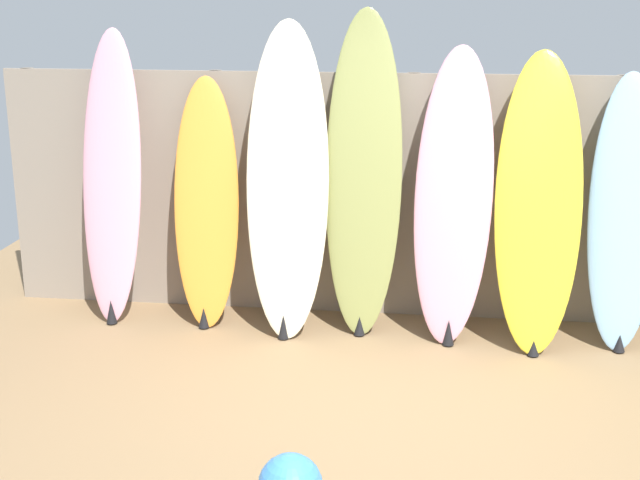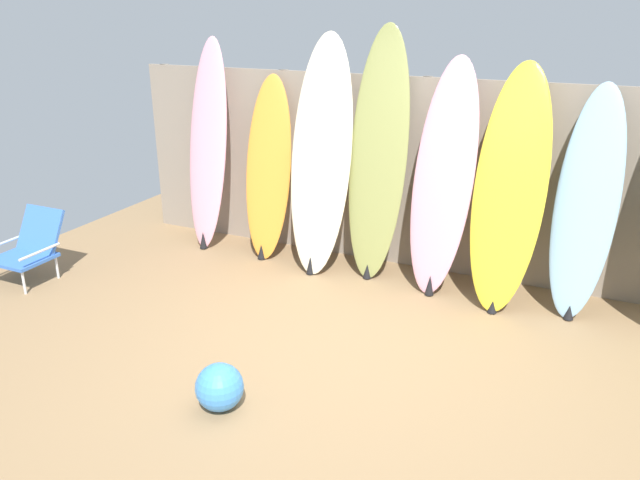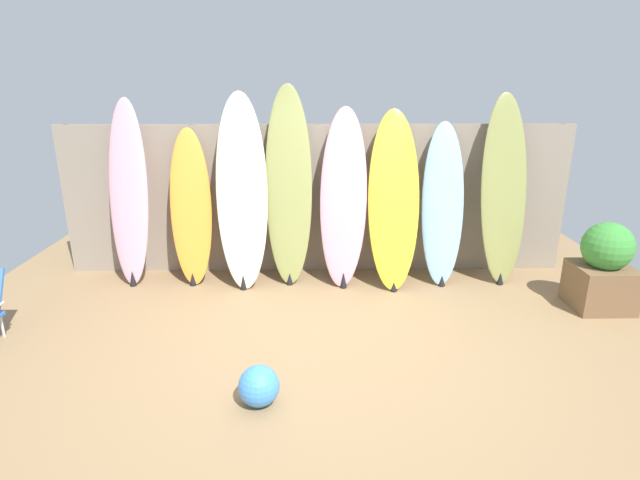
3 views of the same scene
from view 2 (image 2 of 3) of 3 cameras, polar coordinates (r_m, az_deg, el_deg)
ground at (r=4.50m, az=1.28°, el=-11.43°), size 7.68×7.68×0.00m
fence_back at (r=5.90m, az=9.22°, el=5.79°), size 6.08×0.11×1.80m
surfboard_pink_0 at (r=6.49m, az=-10.21°, el=8.40°), size 0.45×0.46×2.12m
surfboard_orange_1 at (r=6.17m, az=-4.75°, el=6.41°), size 0.52×0.51×1.78m
surfboard_cream_2 at (r=5.78m, az=0.10°, el=7.57°), size 0.63×0.63×2.18m
surfboard_olive_3 at (r=5.66m, az=5.35°, el=7.62°), size 0.54×0.49×2.26m
surfboard_pink_4 at (r=5.45m, az=11.21°, el=5.48°), size 0.59×0.60×2.02m
surfboard_yellow_5 at (r=5.29m, az=16.97°, el=4.44°), size 0.60×0.66×2.00m
surfboard_skyblue_6 at (r=5.36m, az=23.19°, el=3.03°), size 0.52×0.57×1.85m
beach_chair at (r=6.31m, az=-24.95°, el=-0.46°), size 0.50×0.58×0.63m
beach_ball at (r=4.05m, az=-9.17°, el=-13.14°), size 0.31×0.31×0.31m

